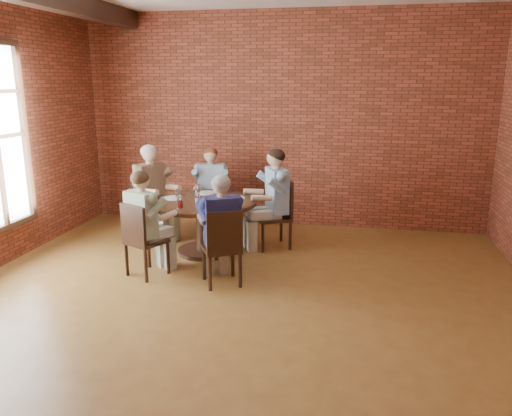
% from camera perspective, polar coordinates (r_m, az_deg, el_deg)
% --- Properties ---
extents(floor, '(7.00, 7.00, 0.00)m').
position_cam_1_polar(floor, '(5.20, -2.99, -12.26)').
color(floor, olive).
rests_on(floor, ground).
extents(wall_back, '(7.00, 0.00, 7.00)m').
position_cam_1_polar(wall_back, '(8.11, 2.94, 9.90)').
color(wall_back, '#97402B').
rests_on(wall_back, ground).
extents(dining_table, '(1.46, 1.46, 0.75)m').
position_cam_1_polar(dining_table, '(6.86, -6.06, -0.94)').
color(dining_table, black).
rests_on(dining_table, floor).
extents(chair_a, '(0.62, 0.62, 0.98)m').
position_cam_1_polar(chair_a, '(7.11, 2.63, -0.33)').
color(chair_a, black).
rests_on(chair_a, floor).
extents(diner_a, '(0.89, 0.83, 1.41)m').
position_cam_1_polar(diner_a, '(7.04, 1.90, 1.03)').
color(diner_a, '#477CB8').
rests_on(diner_a, floor).
extents(chair_b, '(0.49, 0.49, 0.94)m').
position_cam_1_polar(chair_b, '(7.92, -5.07, 1.02)').
color(chair_b, black).
rests_on(chair_b, floor).
extents(diner_b, '(0.63, 0.73, 1.33)m').
position_cam_1_polar(diner_b, '(7.80, -5.16, 2.00)').
color(diner_b, '#849AA8').
rests_on(diner_b, floor).
extents(chair_c, '(0.63, 0.63, 0.98)m').
position_cam_1_polar(chair_c, '(7.73, -12.07, 0.55)').
color(chair_c, black).
rests_on(chair_c, floor).
extents(diner_c, '(0.90, 0.85, 1.41)m').
position_cam_1_polar(diner_c, '(7.61, -11.69, 1.75)').
color(diner_c, brown).
rests_on(diner_c, floor).
extents(chair_d, '(0.55, 0.55, 0.92)m').
position_cam_1_polar(chair_d, '(6.16, -13.01, -3.29)').
color(chair_d, black).
rests_on(chair_d, floor).
extents(diner_d, '(0.73, 0.79, 1.30)m').
position_cam_1_polar(diner_d, '(6.16, -12.51, -1.79)').
color(diner_d, '#9F917D').
rests_on(diner_d, floor).
extents(chair_e, '(0.56, 0.56, 0.92)m').
position_cam_1_polar(chair_e, '(5.74, -3.81, -4.25)').
color(chair_e, black).
rests_on(chair_e, floor).
extents(diner_e, '(0.74, 0.79, 1.30)m').
position_cam_1_polar(diner_e, '(5.77, -4.01, -2.58)').
color(diner_e, navy).
rests_on(diner_e, floor).
extents(plate_a, '(0.26, 0.26, 0.01)m').
position_cam_1_polar(plate_a, '(6.89, -2.36, 1.17)').
color(plate_a, white).
rests_on(plate_a, dining_table).
extents(plate_b, '(0.26, 0.26, 0.01)m').
position_cam_1_polar(plate_b, '(7.24, -5.63, 1.75)').
color(plate_b, white).
rests_on(plate_b, dining_table).
extents(plate_c, '(0.26, 0.26, 0.01)m').
position_cam_1_polar(plate_c, '(6.98, -9.48, 1.15)').
color(plate_c, white).
rests_on(plate_c, dining_table).
extents(plate_d, '(0.26, 0.26, 0.01)m').
position_cam_1_polar(plate_d, '(6.41, -4.79, 0.12)').
color(plate_d, white).
rests_on(plate_d, dining_table).
extents(glass_a, '(0.07, 0.07, 0.14)m').
position_cam_1_polar(glass_a, '(6.70, -4.31, 1.31)').
color(glass_a, white).
rests_on(glass_a, dining_table).
extents(glass_b, '(0.07, 0.07, 0.14)m').
position_cam_1_polar(glass_b, '(6.91, -4.31, 1.71)').
color(glass_b, white).
rests_on(glass_b, dining_table).
extents(glass_c, '(0.07, 0.07, 0.14)m').
position_cam_1_polar(glass_c, '(7.18, -6.70, 2.13)').
color(glass_c, white).
rests_on(glass_c, dining_table).
extents(glass_d, '(0.07, 0.07, 0.14)m').
position_cam_1_polar(glass_d, '(6.87, -6.72, 1.58)').
color(glass_d, white).
rests_on(glass_d, dining_table).
extents(glass_e, '(0.07, 0.07, 0.14)m').
position_cam_1_polar(glass_e, '(6.87, -8.88, 1.51)').
color(glass_e, white).
rests_on(glass_e, dining_table).
extents(glass_f, '(0.07, 0.07, 0.14)m').
position_cam_1_polar(glass_f, '(6.44, -8.71, 0.64)').
color(glass_f, white).
rests_on(glass_f, dining_table).
extents(glass_g, '(0.07, 0.07, 0.14)m').
position_cam_1_polar(glass_g, '(6.54, -6.66, 0.93)').
color(glass_g, white).
rests_on(glass_g, dining_table).
extents(smartphone, '(0.10, 0.15, 0.01)m').
position_cam_1_polar(smartphone, '(6.41, -3.49, 0.11)').
color(smartphone, black).
rests_on(smartphone, dining_table).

